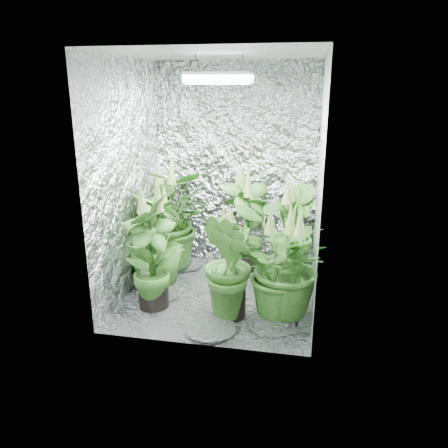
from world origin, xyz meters
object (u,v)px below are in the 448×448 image
object	(u,v)px
plant_c	(291,233)
circulation_fan	(292,259)
plant_b	(246,223)
plant_g	(230,266)
plant_f	(151,252)
plant_a	(166,217)
grow_lamp	(219,78)
plant_d	(156,241)
plant_e	(282,266)

from	to	relation	value
plant_c	circulation_fan	bearing A→B (deg)	82.77
circulation_fan	plant_b	bearing A→B (deg)	151.03
plant_g	plant_f	bearing A→B (deg)	176.97
plant_b	circulation_fan	distance (m)	0.57
plant_b	plant_g	size ratio (longest dim) A/B	1.11
plant_a	plant_g	world-z (taller)	plant_a
grow_lamp	plant_d	world-z (taller)	grow_lamp
plant_d	plant_c	bearing A→B (deg)	19.87
plant_a	circulation_fan	world-z (taller)	plant_a
plant_b	plant_f	distance (m)	1.14
plant_a	circulation_fan	bearing A→B (deg)	4.56
plant_c	plant_f	distance (m)	1.35
plant_b	circulation_fan	bearing A→B (deg)	-4.83
grow_lamp	plant_f	distance (m)	1.46
grow_lamp	plant_c	world-z (taller)	grow_lamp
plant_b	plant_c	world-z (taller)	plant_b
plant_b	plant_e	size ratio (longest dim) A/B	1.04
plant_a	plant_e	bearing A→B (deg)	-33.44
plant_f	circulation_fan	xyz separation A→B (m)	(1.10, 0.90, -0.34)
plant_c	plant_g	bearing A→B (deg)	-117.41
plant_b	plant_d	size ratio (longest dim) A/B	1.09
plant_a	plant_d	size ratio (longest dim) A/B	1.17
plant_g	grow_lamp	bearing A→B (deg)	113.72
plant_a	plant_g	xyz separation A→B (m)	(0.79, -0.84, -0.10)
plant_d	plant_g	distance (m)	0.86
plant_g	circulation_fan	bearing A→B (deg)	64.45
plant_d	circulation_fan	bearing A→B (deg)	23.68
grow_lamp	plant_b	xyz separation A→B (m)	(0.14, 0.63, -1.35)
plant_d	plant_e	distance (m)	1.21
plant_a	plant_g	bearing A→B (deg)	-46.67
grow_lamp	plant_f	size ratio (longest dim) A/B	0.48
grow_lamp	plant_g	xyz separation A→B (m)	(0.15, -0.34, -1.40)
plant_e	plant_g	distance (m)	0.41
plant_a	plant_c	world-z (taller)	plant_a
plant_g	circulation_fan	world-z (taller)	plant_g
plant_c	circulation_fan	world-z (taller)	plant_c
plant_b	plant_g	world-z (taller)	plant_b
plant_e	plant_f	distance (m)	1.06
plant_c	plant_d	xyz separation A→B (m)	(-1.19, -0.43, -0.01)
plant_b	plant_f	size ratio (longest dim) A/B	0.99
plant_b	plant_d	distance (m)	0.93
plant_a	plant_b	distance (m)	0.79
plant_g	plant_b	bearing A→B (deg)	90.79
grow_lamp	plant_b	world-z (taller)	grow_lamp
plant_e	circulation_fan	xyz separation A→B (m)	(0.04, 0.89, -0.29)
plant_b	grow_lamp	bearing A→B (deg)	-102.31
plant_e	plant_f	size ratio (longest dim) A/B	0.95
plant_b	plant_c	size ratio (longest dim) A/B	1.07
plant_d	plant_g	xyz separation A→B (m)	(0.75, -0.41, -0.01)
plant_d	circulation_fan	world-z (taller)	plant_d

